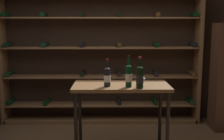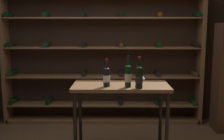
# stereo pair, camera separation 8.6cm
# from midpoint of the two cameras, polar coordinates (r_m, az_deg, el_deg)

# --- Properties ---
(back_wall) EXTENTS (5.50, 0.10, 2.61)m
(back_wall) POSITION_cam_midpoint_polar(r_m,az_deg,el_deg) (4.88, -2.02, 4.96)
(back_wall) COLOR #332319
(back_wall) RESTS_ON ground
(wine_rack) EXTENTS (3.37, 0.32, 2.17)m
(wine_rack) POSITION_cam_midpoint_polar(r_m,az_deg,el_deg) (4.70, -2.79, 2.03)
(wine_rack) COLOR brown
(wine_rack) RESTS_ON ground
(tasting_table) EXTENTS (1.16, 0.57, 0.95)m
(tasting_table) POSITION_cam_midpoint_polar(r_m,az_deg,el_deg) (3.39, 1.15, -4.97)
(tasting_table) COLOR brown
(tasting_table) RESTS_ON ground
(wine_bottle_green_slim) EXTENTS (0.08, 0.08, 0.37)m
(wine_bottle_green_slim) POSITION_cam_midpoint_polar(r_m,az_deg,el_deg) (3.19, 2.68, -1.15)
(wine_bottle_green_slim) COLOR black
(wine_bottle_green_slim) RESTS_ON tasting_table
(wine_bottle_black_capsule) EXTENTS (0.09, 0.09, 0.36)m
(wine_bottle_black_capsule) POSITION_cam_midpoint_polar(r_m,az_deg,el_deg) (3.14, 4.98, -1.39)
(wine_bottle_black_capsule) COLOR black
(wine_bottle_black_capsule) RESTS_ON tasting_table
(wine_bottle_red_label) EXTENTS (0.08, 0.08, 0.33)m
(wine_bottle_red_label) POSITION_cam_midpoint_polar(r_m,az_deg,el_deg) (3.22, -1.76, -1.34)
(wine_bottle_red_label) COLOR black
(wine_bottle_red_label) RESTS_ON tasting_table
(wine_glass_stemmed_left) EXTENTS (0.08, 0.08, 0.14)m
(wine_glass_stemmed_left) POSITION_cam_midpoint_polar(r_m,az_deg,el_deg) (3.31, 5.45, -1.44)
(wine_glass_stemmed_left) COLOR silver
(wine_glass_stemmed_left) RESTS_ON tasting_table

